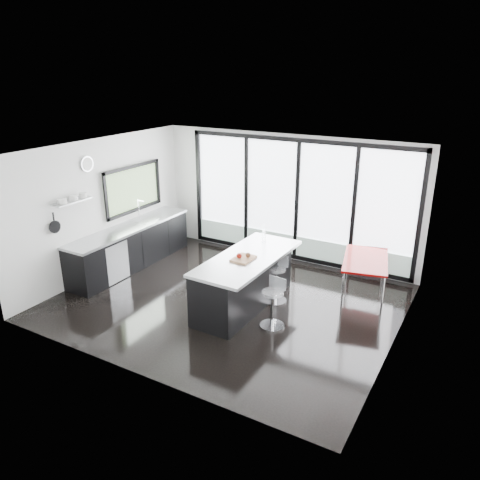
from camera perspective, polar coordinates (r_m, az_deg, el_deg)
The scene contains 11 objects.
floor at distance 8.80m, azimuth -1.54°, elevation -7.52°, with size 6.00×5.00×0.00m, color black.
ceiling at distance 7.89m, azimuth -1.74°, elevation 10.76°, with size 6.00×5.00×0.00m, color white.
wall_back at distance 10.26m, azimuth 6.84°, elevation 4.14°, with size 6.00×0.09×2.80m.
wall_front at distance 6.40m, azimuth -13.35°, elevation -5.36°, with size 6.00×0.00×2.80m, color silver.
wall_left at distance 10.18m, azimuth -15.37°, elevation 5.11°, with size 0.26×5.00×2.80m.
wall_right at distance 7.25m, azimuth 19.12°, elevation -2.82°, with size 0.00×5.00×2.80m, color silver.
counter_cabinets at distance 10.39m, azimuth -13.14°, elevation -0.74°, with size 0.69×3.24×1.36m.
island at distance 8.47m, azimuth 0.49°, elevation -4.91°, with size 1.06×2.42×1.27m.
bar_stool_near at distance 7.88m, azimuth 3.98°, elevation -8.38°, with size 0.42×0.42×0.66m, color silver.
bar_stool_far at distance 8.69m, azimuth 4.32°, elevation -5.42°, with size 0.43×0.43×0.69m, color silver.
red_table at distance 9.20m, azimuth 14.87°, elevation -4.37°, with size 0.79×1.39×0.74m, color #760404.
Camera 1 is at (4.04, -6.64, 4.12)m, focal length 35.00 mm.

